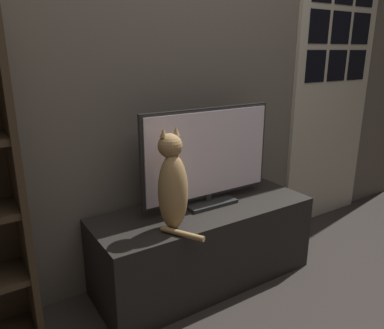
# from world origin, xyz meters

# --- Properties ---
(wall_back) EXTENTS (4.80, 0.05, 2.60)m
(wall_back) POSITION_xyz_m (0.00, 1.22, 1.30)
(wall_back) COLOR #60564C
(wall_back) RESTS_ON ground_plane
(tv_stand) EXTENTS (1.29, 0.47, 0.46)m
(tv_stand) POSITION_xyz_m (0.00, 0.94, 0.23)
(tv_stand) COLOR black
(tv_stand) RESTS_ON ground_plane
(tv) EXTENTS (0.84, 0.19, 0.56)m
(tv) POSITION_xyz_m (0.06, 1.00, 0.74)
(tv) COLOR black
(tv) RESTS_ON tv_stand
(cat) EXTENTS (0.16, 0.30, 0.51)m
(cat) POSITION_xyz_m (-0.28, 0.83, 0.70)
(cat) COLOR #997547
(cat) RESTS_ON tv_stand
(door) EXTENTS (0.84, 0.04, 2.05)m
(door) POSITION_xyz_m (1.35, 1.18, 1.05)
(door) COLOR #B2A893
(door) RESTS_ON ground_plane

